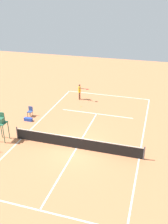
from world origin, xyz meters
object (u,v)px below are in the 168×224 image
at_px(umpire_chair, 1,122).
at_px(equipment_bag, 28,119).
at_px(tennis_ball, 81,107).
at_px(player_serving, 80,90).
at_px(courtside_chair_mid, 30,111).

relative_size(umpire_chair, equipment_bag, 3.17).
bearing_deg(umpire_chair, tennis_ball, -116.46).
distance_m(player_serving, courtside_chair_mid, 6.38).
xyz_separation_m(player_serving, equipment_bag, (3.03, 6.41, -0.91)).
bearing_deg(courtside_chair_mid, umpire_chair, 90.26).
relative_size(player_serving, umpire_chair, 0.74).
relative_size(umpire_chair, courtside_chair_mid, 2.54).
xyz_separation_m(tennis_ball, equipment_bag, (3.75, 4.44, 0.12)).
bearing_deg(equipment_bag, tennis_ball, -130.19).
height_order(player_serving, equipment_bag, player_serving).
relative_size(tennis_ball, courtside_chair_mid, 0.07).
xyz_separation_m(player_serving, tennis_ball, (-0.72, 1.97, -1.03)).
bearing_deg(umpire_chair, player_serving, -108.17).
relative_size(tennis_ball, equipment_bag, 0.09).
xyz_separation_m(tennis_ball, umpire_chair, (4.03, 8.09, 1.57)).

